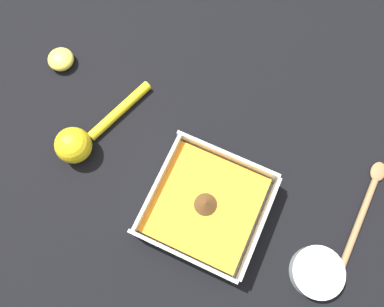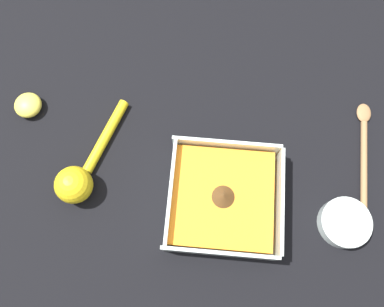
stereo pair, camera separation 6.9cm
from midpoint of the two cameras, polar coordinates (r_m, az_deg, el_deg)
ground_plane at (r=0.69m, az=4.03°, el=-10.47°), size 4.00×4.00×0.00m
square_dish at (r=0.68m, az=5.24°, el=-8.63°), size 0.20×0.20×0.06m
spice_bowl at (r=0.72m, az=21.18°, el=-17.00°), size 0.09×0.09×0.03m
lemon_squeezer at (r=0.72m, az=-14.00°, el=1.63°), size 0.10×0.22×0.07m
lemon_half at (r=0.82m, az=-17.11°, el=13.21°), size 0.05×0.05×0.03m
wooden_spoon at (r=0.77m, az=26.99°, el=-8.29°), size 0.03×0.24×0.01m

